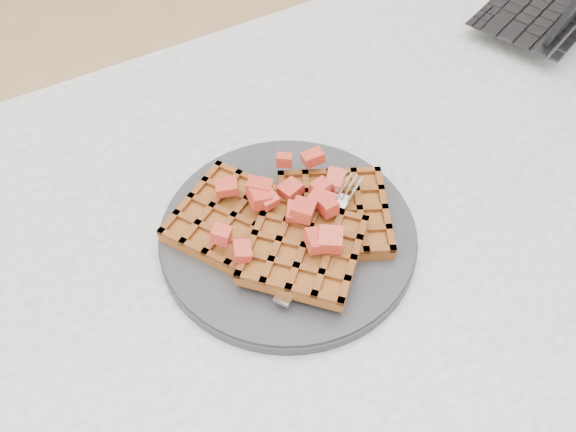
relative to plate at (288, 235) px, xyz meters
The scene contains 5 objects.
table 0.20m from the plate, ahead, with size 1.20×0.80×0.75m.
plate is the anchor object (origin of this frame).
waffles 0.02m from the plate, 87.49° to the right, with size 0.25×0.23×0.03m.
strawberry_pile 0.05m from the plate, 90.00° to the right, with size 0.15×0.15×0.02m, color maroon, non-canonical shape.
fork 0.04m from the plate, 44.92° to the right, with size 0.02×0.18×0.02m, color silver, non-canonical shape.
Camera 1 is at (-0.36, -0.33, 1.30)m, focal length 40.00 mm.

